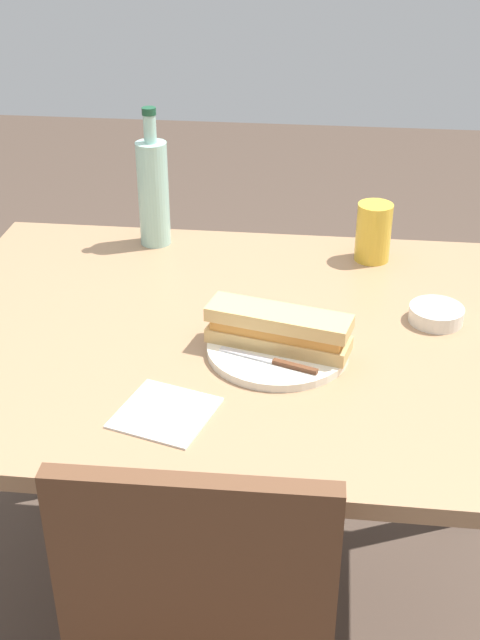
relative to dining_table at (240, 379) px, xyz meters
name	(u,v)px	position (x,y,z in m)	size (l,w,h in m)	color
ground_plane	(240,615)	(0.00, 0.00, -0.66)	(8.00, 8.00, 0.00)	#47382D
dining_table	(240,379)	(0.00, 0.00, 0.00)	(1.19, 0.89, 0.77)	#997251
plate_near	(278,349)	(-0.08, 0.07, 0.12)	(0.25, 0.25, 0.01)	silver
baguette_sandwich_near	(278,329)	(-0.08, 0.07, 0.16)	(0.26, 0.13, 0.07)	tan
knife_near	(274,362)	(-0.07, 0.13, 0.13)	(0.17, 0.07, 0.01)	silver
water_bottle	(153,191)	(0.23, -0.37, 0.24)	(0.07, 0.07, 0.31)	#99C6B7
beer_glass	(373,232)	(-0.25, -0.33, 0.18)	(0.08, 0.08, 0.13)	gold
olive_bowl	(436,314)	(-0.36, -0.07, 0.13)	(0.10, 0.10, 0.03)	silver
paper_napkin	(165,413)	(0.09, 0.28, 0.11)	(0.14, 0.14, 0.00)	white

